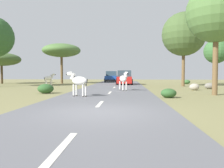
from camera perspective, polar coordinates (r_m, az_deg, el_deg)
name	(u,v)px	position (r m, az deg, el deg)	size (l,w,h in m)	color
ground_plane	(99,113)	(8.23, -3.25, -7.26)	(90.00, 90.00, 0.00)	olive
road	(93,112)	(8.26, -4.71, -7.06)	(6.00, 64.00, 0.05)	slate
lane_markings	(89,117)	(7.28, -5.88, -8.16)	(0.16, 56.00, 0.01)	silver
zebra_0	(123,79)	(18.11, 2.91, 1.28)	(0.87, 1.57, 1.56)	silver
zebra_1	(49,78)	(27.06, -15.55, 1.43)	(1.14, 1.33, 1.47)	silver
zebra_2	(78,81)	(13.66, -8.46, 0.74)	(1.52, 0.93, 1.53)	silver
car_0	(125,78)	(28.52, 3.19, 1.53)	(2.06, 4.36, 1.74)	red
car_1	(111,77)	(36.89, -0.13, 1.80)	(2.09, 4.38, 1.74)	#1E479E
tree_0	(216,51)	(36.83, 24.76, 7.45)	(3.55, 3.55, 6.43)	brown
tree_2	(62,51)	(32.62, -12.59, 8.22)	(5.29, 5.29, 5.55)	brown
tree_3	(184,34)	(26.31, 17.61, 11.84)	(4.72, 4.72, 8.04)	brown
tree_4	(216,13)	(16.71, 24.78, 15.96)	(3.85, 3.85, 7.28)	brown
tree_6	(1,59)	(34.95, -26.07, 5.58)	(5.15, 5.15, 4.27)	#4C3823
bush_0	(46,89)	(16.74, -16.37, -1.12)	(1.14, 1.02, 0.68)	#2D5628
bush_1	(169,93)	(13.62, 14.06, -2.24)	(0.90, 0.81, 0.54)	#2D5628
bush_2	(187,82)	(31.96, 18.25, 0.52)	(0.96, 0.87, 0.58)	#386633
rock_1	(194,87)	(20.32, 20.01, -0.69)	(0.81, 0.61, 0.57)	#A89E8C
rock_2	(212,86)	(23.65, 23.88, -0.36)	(0.66, 0.46, 0.52)	gray
rock_3	(210,86)	(22.46, 23.34, -0.44)	(0.89, 0.63, 0.56)	gray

